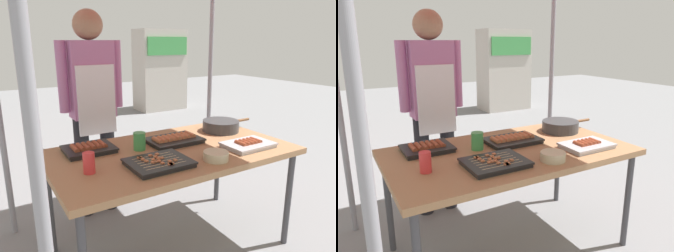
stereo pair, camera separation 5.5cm
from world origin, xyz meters
TOP-DOWN VIEW (x-y plane):
  - ground_plane at (0.00, 0.00)m, footprint 18.00×18.00m
  - stall_table at (0.00, 0.00)m, footprint 1.60×0.90m
  - tray_grilled_sausages at (-0.49, 0.24)m, footprint 0.32×0.26m
  - tray_meat_skewers at (-0.22, -0.20)m, footprint 0.36×0.29m
  - tray_pork_links at (0.47, -0.23)m, footprint 0.34×0.23m
  - tray_spring_rolls at (0.09, 0.11)m, footprint 0.38×0.26m
  - cooking_wok at (0.57, 0.17)m, footprint 0.45×0.29m
  - condiment_bowl at (0.12, -0.30)m, footprint 0.15×0.15m
  - drink_cup_near_edge at (-0.59, -0.10)m, footprint 0.07×0.07m
  - drink_cup_by_wok at (-0.19, 0.11)m, footprint 0.08×0.08m
  - vendor_woman at (-0.27, 0.78)m, footprint 0.52×0.24m
  - neighbor_stall_right at (2.38, 4.29)m, footprint 1.02×0.65m

SIDE VIEW (x-z plane):
  - ground_plane at x=0.00m, z-range 0.00..0.00m
  - stall_table at x=0.00m, z-range 0.32..1.07m
  - tray_meat_skewers at x=-0.22m, z-range 0.75..0.79m
  - tray_pork_links at x=0.47m, z-range 0.74..0.80m
  - tray_grilled_sausages at x=-0.49m, z-range 0.74..0.80m
  - tray_spring_rolls at x=0.09m, z-range 0.74..0.80m
  - condiment_bowl at x=0.12m, z-range 0.75..0.80m
  - cooking_wok at x=0.57m, z-range 0.75..0.84m
  - drink_cup_near_edge at x=-0.59m, z-range 0.75..0.87m
  - drink_cup_by_wok at x=-0.19m, z-range 0.75..0.87m
  - neighbor_stall_right at x=2.38m, z-range 0.00..1.69m
  - vendor_woman at x=-0.27m, z-range 0.16..1.85m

